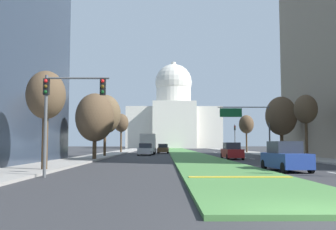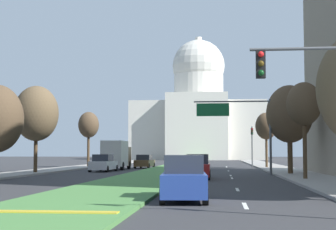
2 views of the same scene
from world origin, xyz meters
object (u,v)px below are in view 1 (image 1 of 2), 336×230
at_px(traffic_light_far_right, 235,135).
at_px(sedan_distant, 146,150).
at_px(sedan_lead_stopped, 285,157).
at_px(capitol_building, 174,118).
at_px(street_tree_left_distant, 121,123).
at_px(sedan_far_horizon, 163,149).
at_px(street_tree_left_mid, 95,118).
at_px(street_tree_right_far, 281,116).
at_px(street_tree_left_far, 105,114).
at_px(overhead_guide_sign, 250,120).
at_px(sedan_midblock, 232,151).
at_px(street_tree_right_mid, 306,110).
at_px(street_tree_right_distant, 246,125).
at_px(box_truck_delivery, 148,144).
at_px(traffic_light_near_left, 63,102).
at_px(street_tree_left_near, 46,96).

distance_m(traffic_light_far_right, sedan_distant, 22.04).
bearing_deg(sedan_lead_stopped, capitol_building, 91.92).
height_order(street_tree_left_distant, sedan_far_horizon, street_tree_left_distant).
distance_m(sedan_lead_stopped, sedan_far_horizon, 43.64).
relative_size(capitol_building, sedan_far_horizon, 7.39).
relative_size(street_tree_left_mid, street_tree_right_far, 0.89).
bearing_deg(street_tree_left_far, sedan_lead_stopped, -58.99).
bearing_deg(overhead_guide_sign, sedan_midblock, -118.61).
distance_m(overhead_guide_sign, street_tree_right_mid, 9.17).
height_order(street_tree_left_far, sedan_midblock, street_tree_left_far).
bearing_deg(street_tree_left_distant, street_tree_right_mid, -52.75).
distance_m(street_tree_right_far, street_tree_right_distant, 19.05).
relative_size(sedan_distant, box_truck_delivery, 0.72).
bearing_deg(capitol_building, street_tree_left_distant, -98.90).
height_order(traffic_light_near_left, sedan_lead_stopped, traffic_light_near_left).
bearing_deg(sedan_midblock, street_tree_left_mid, -170.25).
xyz_separation_m(sedan_lead_stopped, sedan_distant, (-10.20, 31.11, -0.04)).
bearing_deg(traffic_light_near_left, traffic_light_far_right, 70.16).
bearing_deg(sedan_far_horizon, traffic_light_far_right, 14.17).
bearing_deg(capitol_building, street_tree_left_far, -96.82).
distance_m(traffic_light_near_left, sedan_lead_stopped, 13.72).
bearing_deg(street_tree_left_mid, street_tree_right_distant, 52.47).
height_order(street_tree_left_near, street_tree_left_far, street_tree_left_far).
distance_m(street_tree_left_near, street_tree_right_mid, 27.35).
xyz_separation_m(street_tree_left_near, street_tree_left_mid, (0.19, 15.50, -0.25)).
distance_m(overhead_guide_sign, sedan_lead_stopped, 24.54).
height_order(capitol_building, sedan_lead_stopped, capitol_building).
xyz_separation_m(street_tree_left_near, box_truck_delivery, (4.72, 37.48, -2.95)).
xyz_separation_m(street_tree_right_distant, sedan_distant, (-17.33, -12.51, -4.27)).
bearing_deg(sedan_lead_stopped, sedan_far_horizon, 100.16).
bearing_deg(sedan_lead_stopped, box_truck_delivery, 105.18).
bearing_deg(street_tree_left_near, sedan_distant, 81.59).
bearing_deg(traffic_light_near_left, sedan_lead_stopped, 18.73).
relative_size(traffic_light_far_right, street_tree_left_distant, 0.73).
bearing_deg(box_truck_delivery, street_tree_left_far, -112.81).
xyz_separation_m(traffic_light_near_left, street_tree_left_near, (-2.14, 4.09, 0.83)).
relative_size(traffic_light_near_left, traffic_light_far_right, 1.00).
bearing_deg(capitol_building, overhead_guide_sign, -85.62).
xyz_separation_m(street_tree_left_far, street_tree_right_far, (22.62, -0.67, -0.26)).
height_order(traffic_light_near_left, street_tree_right_distant, street_tree_right_distant).
distance_m(overhead_guide_sign, street_tree_left_distant, 28.65).
relative_size(street_tree_left_far, sedan_distant, 1.73).
relative_size(street_tree_left_mid, street_tree_left_far, 0.86).
bearing_deg(sedan_distant, box_truck_delivery, 89.15).
height_order(street_tree_left_mid, street_tree_left_distant, street_tree_left_distant).
distance_m(traffic_light_far_right, overhead_guide_sign, 22.44).
height_order(traffic_light_near_left, sedan_distant, traffic_light_near_left).
distance_m(traffic_light_near_left, traffic_light_far_right, 53.80).
distance_m(street_tree_left_mid, street_tree_right_distant, 35.74).
xyz_separation_m(street_tree_right_mid, sedan_far_horizon, (-15.01, 27.14, -4.48)).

